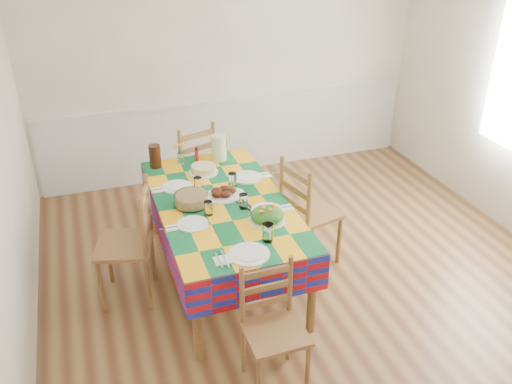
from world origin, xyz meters
The scene contains 22 objects.
room centered at (0.00, 0.00, 1.35)m, with size 4.58×5.08×2.78m.
wainscot centered at (0.00, 2.48, 0.49)m, with size 4.41×0.06×0.92m.
dining_table centered at (-0.68, 0.44, 0.67)m, with size 1.05×1.95×0.76m.
setting_near_head centered at (-0.65, -0.31, 0.79)m, with size 0.48×0.32×0.14m.
setting_left_near centered at (-0.94, 0.20, 0.78)m, with size 0.44×0.26×0.12m.
setting_left_far centered at (-0.93, 0.76, 0.78)m, with size 0.47×0.28×0.12m.
setting_right_near centered at (-0.44, 0.21, 0.78)m, with size 0.48×0.28×0.12m.
setting_right_far centered at (-0.41, 0.74, 0.79)m, with size 0.50×0.29×0.13m.
meat_platter centered at (-0.65, 0.52, 0.79)m, with size 0.37×0.27×0.07m.
salad_platter centered at (-0.43, 0.03, 0.80)m, with size 0.29×0.29×0.12m.
pasta_bowl centered at (-0.93, 0.47, 0.81)m, with size 0.28×0.28×0.10m.
cake centered at (-0.69, 1.01, 0.79)m, with size 0.26×0.26×0.07m.
serving_utensils centered at (-0.52, 0.34, 0.76)m, with size 0.13×0.28×0.01m.
flower_vase centered at (-0.85, 1.27, 0.85)m, with size 0.13×0.11×0.21m.
hot_sauce centered at (-0.69, 1.27, 0.83)m, with size 0.04×0.04×0.15m, color #B8160E.
green_pitcher centered at (-0.48, 1.24, 0.88)m, with size 0.14×0.14×0.25m, color #CCEDA7.
tea_pitcher centered at (-1.08, 1.27, 0.87)m, with size 0.11×0.11×0.22m, color black.
name_card centered at (-0.70, -0.50, 0.77)m, with size 0.08×0.02×0.02m, color white.
chair_near centered at (-0.68, -0.78, 0.44)m, with size 0.40×0.38×0.90m.
chair_far centered at (-0.67, 1.67, 0.50)m, with size 0.55×0.54×1.01m.
chair_left centered at (-1.46, 0.43, 0.51)m, with size 0.54×0.55×1.03m.
chair_right centered at (0.09, 0.43, 0.50)m, with size 0.53×0.54×1.02m.
Camera 1 is at (-1.67, -3.33, 2.94)m, focal length 38.00 mm.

